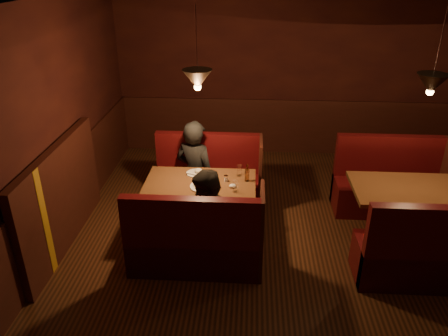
# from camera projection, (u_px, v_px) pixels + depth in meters

# --- Properties ---
(room) EXTENTS (6.02, 7.02, 2.92)m
(room) POSITION_uv_depth(u_px,v_px,m) (283.00, 189.00, 4.66)
(room) COLOR #321D10
(room) RESTS_ON ground
(main_table) EXTENTS (1.39, 0.84, 0.97)m
(main_table) POSITION_uv_depth(u_px,v_px,m) (202.00, 194.00, 5.55)
(main_table) COLOR #51361B
(main_table) RESTS_ON ground
(main_bench_far) EXTENTS (1.53, 0.54, 1.04)m
(main_bench_far) POSITION_uv_depth(u_px,v_px,m) (209.00, 182.00, 6.36)
(main_bench_far) COLOR #480912
(main_bench_far) RESTS_ON ground
(main_bench_near) EXTENTS (1.53, 0.54, 1.04)m
(main_bench_near) POSITION_uv_depth(u_px,v_px,m) (196.00, 247.00, 4.94)
(main_bench_near) COLOR #480912
(main_bench_near) RESTS_ON ground
(second_table) EXTENTS (1.36, 0.87, 0.77)m
(second_table) POSITION_uv_depth(u_px,v_px,m) (407.00, 202.00, 5.37)
(second_table) COLOR #51361B
(second_table) RESTS_ON ground
(second_bench_far) EXTENTS (1.50, 0.56, 1.07)m
(second_bench_far) POSITION_uv_depth(u_px,v_px,m) (388.00, 187.00, 6.19)
(second_bench_far) COLOR #480912
(second_bench_far) RESTS_ON ground
(second_bench_near) EXTENTS (1.50, 0.56, 1.07)m
(second_bench_near) POSITION_uv_depth(u_px,v_px,m) (429.00, 258.00, 4.74)
(second_bench_near) COLOR #480912
(second_bench_near) RESTS_ON ground
(diner_a) EXTENTS (0.72, 0.61, 1.66)m
(diner_a) POSITION_uv_depth(u_px,v_px,m) (195.00, 154.00, 6.04)
(diner_a) COLOR black
(diner_a) RESTS_ON ground
(diner_b) EXTENTS (0.88, 0.77, 1.53)m
(diner_b) POSITION_uv_depth(u_px,v_px,m) (210.00, 206.00, 4.90)
(diner_b) COLOR black
(diner_b) RESTS_ON ground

